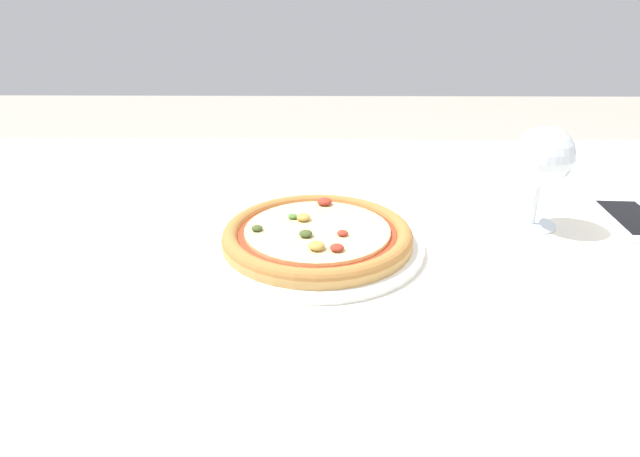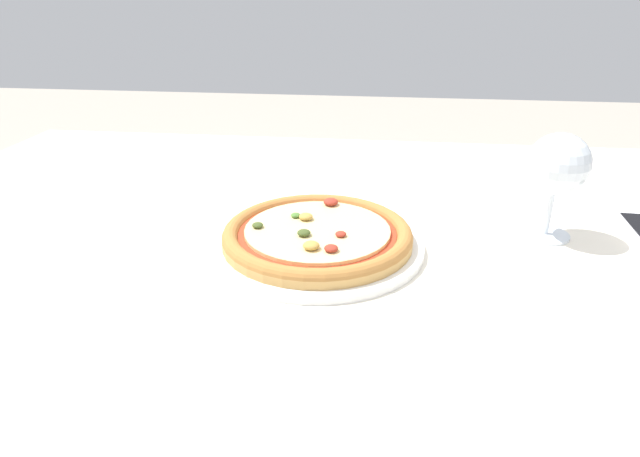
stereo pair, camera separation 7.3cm
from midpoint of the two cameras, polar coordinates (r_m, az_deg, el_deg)
The scene contains 3 objects.
dining_table at distance 0.77m, azimuth 2.35°, elevation -7.44°, with size 1.49×1.16×0.75m.
pizza_plate at distance 0.74m, azimuth 2.84°, elevation -0.99°, with size 0.29×0.29×0.04m.
wine_glass_far_left at distance 0.82m, azimuth 26.43°, elevation 5.91°, with size 0.09×0.09×0.15m.
Camera 2 is at (0.08, -0.65, 1.09)m, focal length 30.00 mm.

